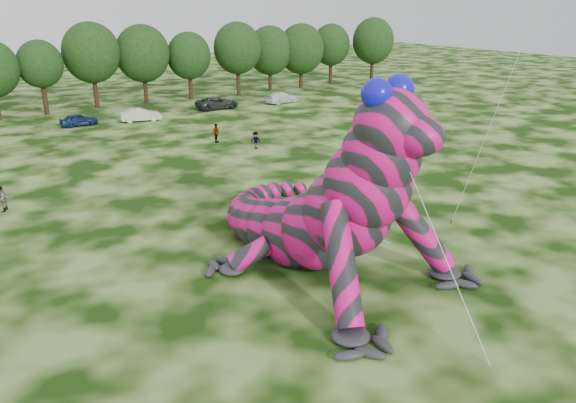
# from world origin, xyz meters

# --- Properties ---
(ground) EXTENTS (240.00, 240.00, 0.00)m
(ground) POSITION_xyz_m (0.00, 0.00, 0.00)
(ground) COLOR #16330A
(ground) RESTS_ON ground
(inflatable_gecko) EXTENTS (21.22, 23.63, 10.15)m
(inflatable_gecko) POSITION_xyz_m (3.46, 7.56, 5.08)
(inflatable_gecko) COLOR #CD0C6D
(inflatable_gecko) RESTS_ON ground
(tree_9) EXTENTS (5.27, 4.74, 8.68)m
(tree_9) POSITION_xyz_m (1.06, 57.35, 4.34)
(tree_9) COLOR black
(tree_9) RESTS_ON ground
(tree_10) EXTENTS (7.09, 6.38, 10.50)m
(tree_10) POSITION_xyz_m (7.40, 58.58, 5.25)
(tree_10) COLOR black
(tree_10) RESTS_ON ground
(tree_11) EXTENTS (7.01, 6.31, 10.07)m
(tree_11) POSITION_xyz_m (13.79, 58.20, 5.03)
(tree_11) COLOR black
(tree_11) RESTS_ON ground
(tree_12) EXTENTS (5.99, 5.39, 8.97)m
(tree_12) POSITION_xyz_m (20.01, 57.74, 4.49)
(tree_12) COLOR black
(tree_12) RESTS_ON ground
(tree_13) EXTENTS (6.83, 6.15, 10.13)m
(tree_13) POSITION_xyz_m (27.13, 57.13, 5.06)
(tree_13) COLOR black
(tree_13) RESTS_ON ground
(tree_14) EXTENTS (6.82, 6.14, 9.40)m
(tree_14) POSITION_xyz_m (33.46, 58.72, 4.70)
(tree_14) COLOR black
(tree_14) RESTS_ON ground
(tree_15) EXTENTS (7.17, 6.45, 9.63)m
(tree_15) POSITION_xyz_m (38.47, 57.77, 4.82)
(tree_15) COLOR black
(tree_15) RESTS_ON ground
(tree_16) EXTENTS (6.26, 5.63, 9.37)m
(tree_16) POSITION_xyz_m (45.45, 59.37, 4.69)
(tree_16) COLOR black
(tree_16) RESTS_ON ground
(tree_17) EXTENTS (6.98, 6.28, 10.30)m
(tree_17) POSITION_xyz_m (51.95, 56.66, 5.15)
(tree_17) COLOR black
(tree_17) RESTS_ON ground
(car_4) EXTENTS (4.01, 1.70, 1.35)m
(car_4) POSITION_xyz_m (2.58, 48.48, 0.68)
(car_4) COLOR #0F234A
(car_4) RESTS_ON ground
(car_5) EXTENTS (4.69, 2.45, 1.47)m
(car_5) POSITION_xyz_m (9.09, 47.19, 0.74)
(car_5) COLOR silver
(car_5) RESTS_ON ground
(car_6) EXTENTS (5.48, 2.59, 1.51)m
(car_6) POSITION_xyz_m (19.69, 49.14, 0.76)
(car_6) COLOR #272729
(car_6) RESTS_ON ground
(car_7) EXTENTS (5.26, 2.79, 1.45)m
(car_7) POSITION_xyz_m (28.81, 48.25, 0.73)
(car_7) COLOR white
(car_7) RESTS_ON ground
(spectator_2) EXTENTS (1.02, 1.20, 1.61)m
(spectator_2) POSITION_xyz_m (13.61, 29.36, 0.80)
(spectator_2) COLOR gray
(spectator_2) RESTS_ON ground
(spectator_1) EXTENTS (0.98, 1.05, 1.73)m
(spectator_1) POSITION_xyz_m (-8.41, 24.47, 0.86)
(spectator_1) COLOR gray
(spectator_1) RESTS_ON ground
(spectator_3) EXTENTS (1.14, 0.97, 1.83)m
(spectator_3) POSITION_xyz_m (11.66, 33.52, 0.91)
(spectator_3) COLOR gray
(spectator_3) RESTS_ON ground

